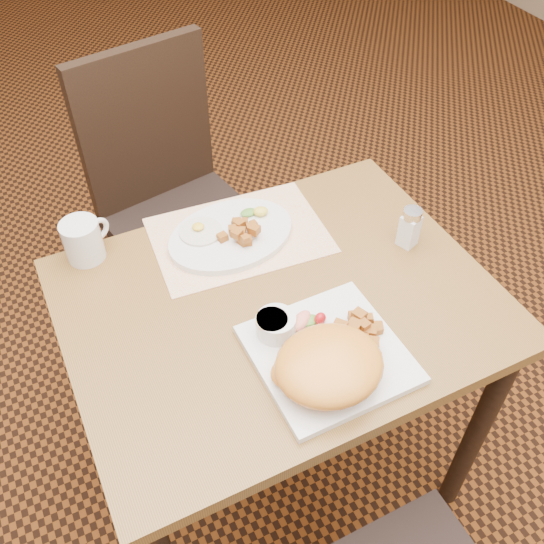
{
  "coord_description": "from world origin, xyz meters",
  "views": [
    {
      "loc": [
        -0.39,
        -0.76,
        1.71
      ],
      "look_at": [
        -0.01,
        0.02,
        0.82
      ],
      "focal_mm": 40.0,
      "sensor_mm": 36.0,
      "label": 1
    }
  ],
  "objects_px": {
    "plate_oval": "(231,235)",
    "coffee_mug": "(84,240)",
    "chair_far": "(172,193)",
    "table": "(280,331)",
    "salt_shaker": "(410,227)",
    "plate_square": "(328,354)"
  },
  "relations": [
    {
      "from": "plate_oval",
      "to": "table",
      "type": "bearing_deg",
      "value": -85.21
    },
    {
      "from": "salt_shaker",
      "to": "coffee_mug",
      "type": "distance_m",
      "value": 0.73
    },
    {
      "from": "plate_oval",
      "to": "chair_far",
      "type": "bearing_deg",
      "value": 90.18
    },
    {
      "from": "plate_oval",
      "to": "salt_shaker",
      "type": "xyz_separation_m",
      "value": [
        0.36,
        -0.19,
        0.04
      ]
    },
    {
      "from": "salt_shaker",
      "to": "coffee_mug",
      "type": "bearing_deg",
      "value": 157.13
    },
    {
      "from": "salt_shaker",
      "to": "coffee_mug",
      "type": "height_order",
      "value": "salt_shaker"
    },
    {
      "from": "chair_far",
      "to": "salt_shaker",
      "type": "bearing_deg",
      "value": 107.15
    },
    {
      "from": "plate_square",
      "to": "table",
      "type": "bearing_deg",
      "value": 95.07
    },
    {
      "from": "table",
      "to": "plate_oval",
      "type": "xyz_separation_m",
      "value": [
        -0.02,
        0.22,
        0.12
      ]
    },
    {
      "from": "plate_square",
      "to": "salt_shaker",
      "type": "relative_size",
      "value": 2.8
    },
    {
      "from": "plate_oval",
      "to": "coffee_mug",
      "type": "height_order",
      "value": "coffee_mug"
    },
    {
      "from": "chair_far",
      "to": "coffee_mug",
      "type": "height_order",
      "value": "chair_far"
    },
    {
      "from": "chair_far",
      "to": "salt_shaker",
      "type": "relative_size",
      "value": 9.7
    },
    {
      "from": "plate_oval",
      "to": "coffee_mug",
      "type": "xyz_separation_m",
      "value": [
        -0.32,
        0.09,
        0.04
      ]
    },
    {
      "from": "table",
      "to": "coffee_mug",
      "type": "xyz_separation_m",
      "value": [
        -0.33,
        0.31,
        0.16
      ]
    },
    {
      "from": "chair_far",
      "to": "plate_square",
      "type": "xyz_separation_m",
      "value": [
        0.04,
        -0.88,
        0.22
      ]
    },
    {
      "from": "table",
      "to": "chair_far",
      "type": "relative_size",
      "value": 0.93
    },
    {
      "from": "salt_shaker",
      "to": "coffee_mug",
      "type": "relative_size",
      "value": 0.89
    },
    {
      "from": "table",
      "to": "plate_oval",
      "type": "distance_m",
      "value": 0.25
    },
    {
      "from": "chair_far",
      "to": "plate_oval",
      "type": "height_order",
      "value": "chair_far"
    },
    {
      "from": "chair_far",
      "to": "plate_oval",
      "type": "xyz_separation_m",
      "value": [
        0.0,
        -0.49,
        0.22
      ]
    },
    {
      "from": "plate_square",
      "to": "plate_oval",
      "type": "bearing_deg",
      "value": 94.91
    }
  ]
}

